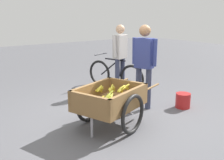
{
  "coord_description": "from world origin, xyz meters",
  "views": [
    {
      "loc": [
        2.63,
        3.68,
        1.85
      ],
      "look_at": [
        0.1,
        0.1,
        0.75
      ],
      "focal_mm": 43.13,
      "sensor_mm": 36.0,
      "label": 1
    }
  ],
  "objects": [
    {
      "name": "fruit_cart",
      "position": [
        0.26,
        0.27,
        0.44
      ],
      "size": [
        1.81,
        1.28,
        0.71
      ],
      "color": "olive",
      "rests_on": "ground"
    },
    {
      "name": "plastic_bucket",
      "position": [
        -1.47,
        0.33,
        0.15
      ],
      "size": [
        0.29,
        0.29,
        0.3
      ],
      "primitive_type": "cylinder",
      "color": "#B21E1E",
      "rests_on": "ground"
    },
    {
      "name": "ground_plane",
      "position": [
        0.0,
        0.0,
        0.0
      ],
      "size": [
        24.0,
        24.0,
        0.0
      ],
      "primitive_type": "plane",
      "color": "#56565B"
    },
    {
      "name": "cyclist_person",
      "position": [
        -1.22,
        -1.44,
        0.94
      ],
      "size": [
        0.5,
        0.29,
        1.58
      ],
      "color": "#333851",
      "rests_on": "ground"
    },
    {
      "name": "vendor_person",
      "position": [
        -0.82,
        -0.13,
        0.98
      ],
      "size": [
        0.3,
        0.5,
        1.63
      ],
      "color": "#333851",
      "rests_on": "ground"
    },
    {
      "name": "bicycle",
      "position": [
        -1.18,
        -1.58,
        0.35
      ],
      "size": [
        0.64,
        1.6,
        0.85
      ],
      "color": "black",
      "rests_on": "ground"
    }
  ]
}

